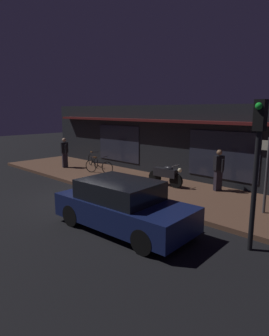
% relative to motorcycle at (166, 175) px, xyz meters
% --- Properties ---
extents(ground_plane, '(60.00, 60.00, 0.00)m').
position_rel_motorcycle_xyz_m(ground_plane, '(-1.48, -3.40, -0.65)').
color(ground_plane, black).
extents(sidewalk_slab, '(18.00, 4.00, 0.15)m').
position_rel_motorcycle_xyz_m(sidewalk_slab, '(-1.48, -0.40, -0.57)').
color(sidewalk_slab, brown).
rests_on(sidewalk_slab, ground_plane).
extents(storefront_building, '(18.00, 3.30, 3.60)m').
position_rel_motorcycle_xyz_m(storefront_building, '(-1.48, 2.98, 1.16)').
color(storefront_building, black).
rests_on(storefront_building, ground_plane).
extents(motorcycle, '(1.70, 0.55, 0.97)m').
position_rel_motorcycle_xyz_m(motorcycle, '(0.00, 0.00, 0.00)').
color(motorcycle, black).
rests_on(motorcycle, sidewalk_slab).
extents(bicycle_parked, '(1.60, 0.60, 0.91)m').
position_rel_motorcycle_xyz_m(bicycle_parked, '(-4.08, -0.37, -0.14)').
color(bicycle_parked, black).
rests_on(bicycle_parked, sidewalk_slab).
extents(bicycle_extra, '(1.58, 0.64, 0.91)m').
position_rel_motorcycle_xyz_m(bicycle_extra, '(-5.74, 0.54, -0.14)').
color(bicycle_extra, black).
rests_on(bicycle_extra, sidewalk_slab).
extents(person_photographer, '(0.61, 0.43, 1.67)m').
position_rel_motorcycle_xyz_m(person_photographer, '(-6.68, -0.71, 0.38)').
color(person_photographer, '#28232D').
rests_on(person_photographer, sidewalk_slab).
extents(person_bystander, '(0.59, 0.44, 1.67)m').
position_rel_motorcycle_xyz_m(person_bystander, '(1.98, 0.86, 0.38)').
color(person_bystander, '#28232D').
rests_on(person_bystander, sidewalk_slab).
extents(sign_post, '(0.44, 0.09, 2.40)m').
position_rel_motorcycle_xyz_m(sign_post, '(4.34, -0.50, 0.86)').
color(sign_post, '#47474C').
rests_on(sign_post, sidewalk_slab).
extents(traffic_light_pole, '(0.24, 0.33, 3.60)m').
position_rel_motorcycle_xyz_m(traffic_light_pole, '(4.97, -3.01, 1.83)').
color(traffic_light_pole, black).
rests_on(traffic_light_pole, ground_plane).
extents(parked_car_near, '(4.20, 2.00, 1.42)m').
position_rel_motorcycle_xyz_m(parked_car_near, '(1.81, -4.29, 0.06)').
color(parked_car_near, black).
rests_on(parked_car_near, ground_plane).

